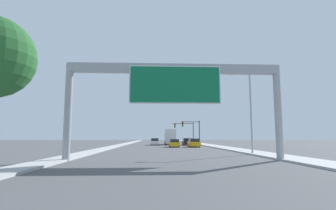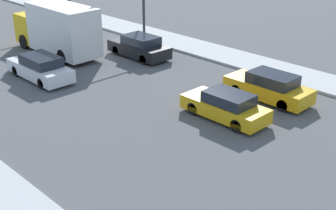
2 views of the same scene
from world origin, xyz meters
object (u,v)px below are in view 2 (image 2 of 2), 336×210
at_px(car_near_center, 226,106).
at_px(car_mid_center, 139,47).
at_px(truck_box_primary, 58,29).
at_px(car_near_left, 269,87).
at_px(car_far_center, 40,68).

bearing_deg(car_near_center, car_mid_center, 71.21).
bearing_deg(truck_box_primary, car_mid_center, -51.25).
relative_size(car_near_left, car_mid_center, 1.03).
bearing_deg(car_near_center, car_far_center, 107.45).
height_order(car_far_center, car_near_center, car_far_center).
xyz_separation_m(car_near_left, truck_box_primary, (-3.50, 14.73, 1.05)).
height_order(car_mid_center, car_far_center, car_mid_center).
distance_m(car_mid_center, car_near_center, 10.87).
bearing_deg(truck_box_primary, car_far_center, -134.90).
relative_size(car_mid_center, car_far_center, 0.95).
distance_m(car_mid_center, truck_box_primary, 5.69).
bearing_deg(car_near_left, car_near_center, 178.69).
bearing_deg(car_far_center, truck_box_primary, 45.10).
bearing_deg(car_near_center, car_near_left, -1.31).
distance_m(car_near_left, car_far_center, 13.22).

